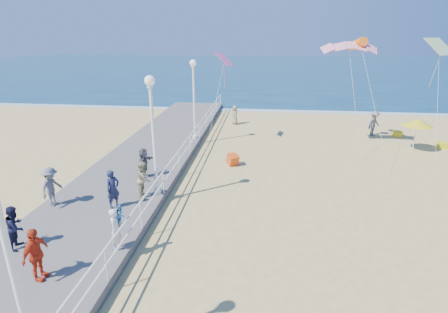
# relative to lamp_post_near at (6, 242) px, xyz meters

# --- Properties ---
(ground) EXTENTS (160.00, 160.00, 0.00)m
(ground) POSITION_rel_lamp_post_near_xyz_m (5.35, 9.00, -3.66)
(ground) COLOR tan
(ground) RESTS_ON ground
(ocean) EXTENTS (160.00, 90.00, 0.05)m
(ocean) POSITION_rel_lamp_post_near_xyz_m (5.35, 74.00, -3.65)
(ocean) COLOR #0C324C
(ocean) RESTS_ON ground
(surf_line) EXTENTS (160.00, 1.20, 0.04)m
(surf_line) POSITION_rel_lamp_post_near_xyz_m (5.35, 29.50, -3.63)
(surf_line) COLOR silver
(surf_line) RESTS_ON ground
(boardwalk) EXTENTS (5.00, 44.00, 0.40)m
(boardwalk) POSITION_rel_lamp_post_near_xyz_m (-2.15, 9.00, -3.46)
(boardwalk) COLOR slate
(boardwalk) RESTS_ON ground
(railing) EXTENTS (0.05, 42.00, 0.55)m
(railing) POSITION_rel_lamp_post_near_xyz_m (0.30, 9.00, -2.41)
(railing) COLOR white
(railing) RESTS_ON boardwalk
(lamp_post_near) EXTENTS (0.44, 0.44, 5.32)m
(lamp_post_near) POSITION_rel_lamp_post_near_xyz_m (0.00, 0.00, 0.00)
(lamp_post_near) COLOR white
(lamp_post_near) RESTS_ON boardwalk
(lamp_post_mid) EXTENTS (0.44, 0.44, 5.32)m
(lamp_post_mid) POSITION_rel_lamp_post_near_xyz_m (0.00, 9.00, 0.00)
(lamp_post_mid) COLOR white
(lamp_post_mid) RESTS_ON boardwalk
(lamp_post_far) EXTENTS (0.44, 0.44, 5.32)m
(lamp_post_far) POSITION_rel_lamp_post_near_xyz_m (0.00, 18.00, 0.00)
(lamp_post_far) COLOR white
(lamp_post_far) RESTS_ON boardwalk
(woman_holding_toddler) EXTENTS (0.36, 0.55, 1.50)m
(woman_holding_toddler) POSITION_rel_lamp_post_near_xyz_m (-0.05, 4.60, -2.51)
(woman_holding_toddler) COLOR silver
(woman_holding_toddler) RESTS_ON boardwalk
(toddler_held) EXTENTS (0.28, 0.36, 0.75)m
(toddler_held) POSITION_rel_lamp_post_near_xyz_m (0.10, 4.75, -2.04)
(toddler_held) COLOR #3481C5
(toddler_held) RESTS_ON boardwalk
(spectator_0) EXTENTS (0.65, 0.72, 1.65)m
(spectator_0) POSITION_rel_lamp_post_near_xyz_m (-1.39, 7.48, -2.43)
(spectator_0) COLOR #1C213E
(spectator_0) RESTS_ON boardwalk
(spectator_1) EXTENTS (0.71, 0.86, 1.65)m
(spectator_1) POSITION_rel_lamp_post_near_xyz_m (-0.47, 8.66, -2.44)
(spectator_1) COLOR gray
(spectator_1) RESTS_ON boardwalk
(spectator_2) EXTENTS (0.75, 1.17, 1.71)m
(spectator_2) POSITION_rel_lamp_post_near_xyz_m (-4.04, 7.35, -2.41)
(spectator_2) COLOR slate
(spectator_2) RESTS_ON boardwalk
(spectator_3) EXTENTS (0.50, 1.02, 1.69)m
(spectator_3) POSITION_rel_lamp_post_near_xyz_m (-1.75, 2.83, -2.42)
(spectator_3) COLOR red
(spectator_3) RESTS_ON boardwalk
(spectator_5) EXTENTS (0.60, 1.47, 1.54)m
(spectator_5) POSITION_rel_lamp_post_near_xyz_m (-1.20, 10.80, -2.49)
(spectator_5) COLOR #515155
(spectator_5) RESTS_ON boardwalk
(spectator_7) EXTENTS (0.73, 0.86, 1.54)m
(spectator_7) POSITION_rel_lamp_post_near_xyz_m (-3.48, 4.32, -2.49)
(spectator_7) COLOR #161831
(spectator_7) RESTS_ON boardwalk
(beach_walker_a) EXTENTS (1.39, 1.31, 1.88)m
(beach_walker_a) POSITION_rel_lamp_post_near_xyz_m (12.98, 21.53, -2.72)
(beach_walker_a) COLOR #5F5E63
(beach_walker_a) RESTS_ON ground
(beach_walker_c) EXTENTS (0.74, 0.91, 1.61)m
(beach_walker_c) POSITION_rel_lamp_post_near_xyz_m (2.28, 23.79, -2.86)
(beach_walker_c) COLOR gray
(beach_walker_c) RESTS_ON ground
(box_kite) EXTENTS (0.84, 0.89, 0.74)m
(box_kite) POSITION_rel_lamp_post_near_xyz_m (3.02, 13.99, -3.36)
(box_kite) COLOR red
(box_kite) RESTS_ON ground
(beach_umbrella) EXTENTS (1.90, 1.90, 2.14)m
(beach_umbrella) POSITION_rel_lamp_post_near_xyz_m (14.58, 18.04, -1.75)
(beach_umbrella) COLOR white
(beach_umbrella) RESTS_ON ground
(beach_chair_left) EXTENTS (0.55, 0.55, 0.40)m
(beach_chair_left) POSITION_rel_lamp_post_near_xyz_m (14.78, 21.50, -3.46)
(beach_chair_left) COLOR yellow
(beach_chair_left) RESTS_ON ground
(beach_chair_right) EXTENTS (0.55, 0.55, 0.40)m
(beach_chair_right) POSITION_rel_lamp_post_near_xyz_m (16.77, 18.88, -3.46)
(beach_chair_right) COLOR yellow
(beach_chair_right) RESTS_ON ground
(kite_parafoil) EXTENTS (3.42, 0.94, 0.65)m
(kite_parafoil) POSITION_rel_lamp_post_near_xyz_m (9.78, 17.91, 2.99)
(kite_parafoil) COLOR #D51947
(kite_windsock) EXTENTS (0.98, 2.53, 1.05)m
(kite_windsock) POSITION_rel_lamp_post_near_xyz_m (10.40, 18.48, 3.06)
(kite_windsock) COLOR orange
(kite_diamond_pink) EXTENTS (1.15, 1.37, 0.81)m
(kite_diamond_pink) POSITION_rel_lamp_post_near_xyz_m (2.02, 18.34, 2.07)
(kite_diamond_pink) COLOR #E5549A
(kite_diamond_multi) EXTENTS (2.16, 2.08, 1.04)m
(kite_diamond_multi) POSITION_rel_lamp_post_near_xyz_m (15.80, 19.83, 2.88)
(kite_diamond_multi) COLOR #1ACFDE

